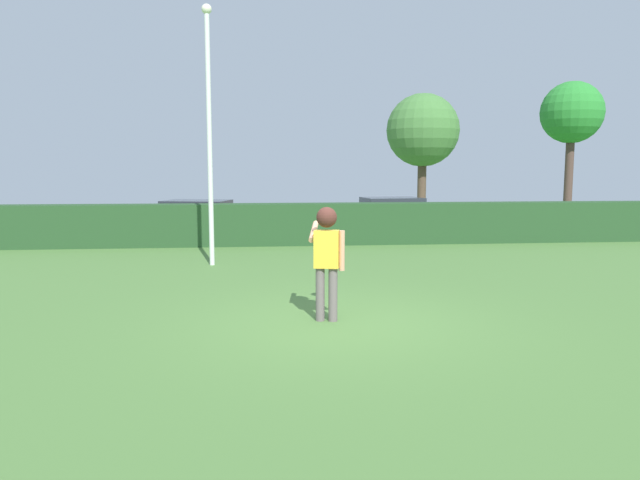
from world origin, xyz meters
The scene contains 9 objects.
ground_plane centered at (0.00, 0.00, 0.00)m, with size 60.00×60.00×0.00m, color #507B3A.
person centered at (-0.17, 0.13, 1.12)m, with size 0.55×0.79×1.78m.
frisbee centered at (0.10, 0.94, 1.14)m, with size 0.25×0.25×0.07m.
lamppost centered at (-2.37, 5.75, 3.41)m, with size 0.24×0.24×6.19m.
hedge_row centered at (0.00, 9.52, 0.64)m, with size 27.07×0.90×1.28m, color #264A26.
parked_car_red centered at (-3.41, 12.37, 0.69)m, with size 4.49×2.69×1.25m.
parked_car_silver centered at (3.92, 13.68, 0.69)m, with size 4.39×2.24×1.25m.
maple_tree centered at (13.41, 17.97, 4.90)m, with size 2.87×2.87×6.41m.
birch_tree centered at (6.51, 18.81, 4.14)m, with size 3.43×3.43×5.88m.
Camera 1 is at (-1.19, -8.81, 2.36)m, focal length 33.15 mm.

